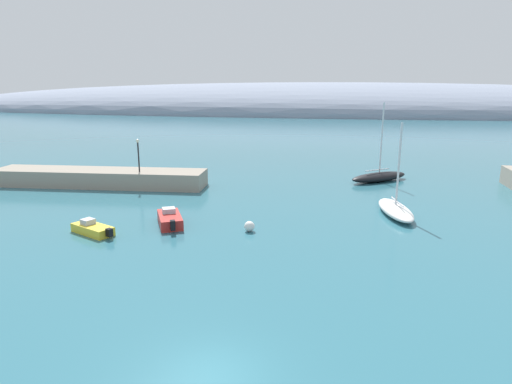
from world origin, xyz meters
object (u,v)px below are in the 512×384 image
Objects in this scene: motorboat_red_foreground at (170,219)px; motorboat_yellow_alongside_breakwater at (93,229)px; sailboat_white_near_shore at (395,209)px; mooring_buoy_white at (249,226)px; sailboat_black_mid_mooring at (379,176)px; harbor_lamp_post at (138,151)px.

motorboat_yellow_alongside_breakwater is (-4.85, -3.27, -0.09)m from motorboat_red_foreground.
mooring_buoy_white is at bearing 110.28° from sailboat_white_near_shore.
harbor_lamp_post is (-25.93, -9.22, 3.49)m from sailboat_black_mid_mooring.
harbor_lamp_post is at bearing -52.98° from motorboat_yellow_alongside_breakwater.
harbor_lamp_post is (-15.05, 11.91, 3.68)m from mooring_buoy_white.
sailboat_white_near_shore is at bearing -132.79° from motorboat_yellow_alongside_breakwater.
sailboat_white_near_shore is 2.24× the size of harbor_lamp_post.
sailboat_white_near_shore is 19.28m from motorboat_red_foreground.
sailboat_black_mid_mooring is 11.30× the size of mooring_buoy_white.
sailboat_white_near_shore is 0.87× the size of sailboat_black_mid_mooring.
sailboat_white_near_shore is 14.12m from sailboat_black_mid_mooring.
sailboat_black_mid_mooring is (-0.54, 14.11, 0.08)m from sailboat_white_near_shore.
motorboat_red_foreground is at bearing -122.37° from motorboat_yellow_alongside_breakwater.
sailboat_white_near_shore is 25.00m from motorboat_yellow_alongside_breakwater.
sailboat_white_near_shore reaches higher than motorboat_red_foreground.
harbor_lamp_post is at bearing 159.30° from sailboat_black_mid_mooring.
sailboat_white_near_shore is 13.40m from mooring_buoy_white.
motorboat_red_foreground reaches higher than mooring_buoy_white.
motorboat_red_foreground is 5.85m from motorboat_yellow_alongside_breakwater.
sailboat_black_mid_mooring is at bearing -9.15° from sailboat_white_near_shore.
motorboat_yellow_alongside_breakwater is at bearing -76.58° from harbor_lamp_post.
motorboat_yellow_alongside_breakwater is 15.76m from harbor_lamp_post.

